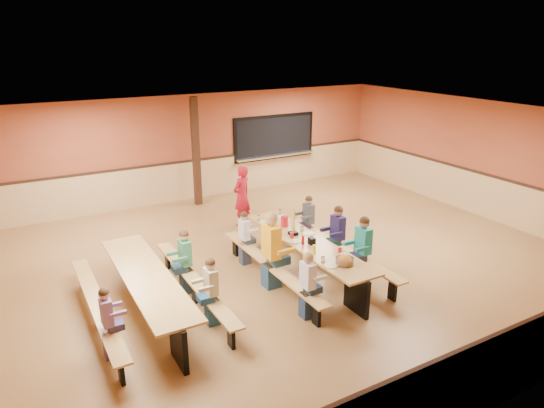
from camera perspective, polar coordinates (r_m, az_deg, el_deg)
ground at (r=10.32m, az=1.39°, el=-6.77°), size 12.00×12.00×0.00m
room_envelope at (r=10.04m, az=1.42°, el=-3.22°), size 12.04×10.04×3.02m
kitchen_pass_through at (r=15.18m, az=0.28°, el=7.65°), size 2.78×0.28×1.38m
structural_post at (r=13.52m, az=-8.94°, el=6.04°), size 0.18×0.18×3.00m
cafeteria_table_main at (r=9.55m, az=4.14°, el=-5.56°), size 1.91×3.70×0.74m
cafeteria_table_second at (r=8.53m, az=-14.46°, el=-9.36°), size 1.91×3.70×0.74m
seated_child_white_left at (r=8.17m, az=4.19°, el=-9.57°), size 0.35×0.29×1.18m
seated_adult_yellow at (r=9.04m, az=-0.10°, el=-5.49°), size 0.50×0.41×1.48m
seated_child_grey_left at (r=10.02m, az=-3.27°, el=-4.06°), size 0.33×0.27×1.13m
seated_child_teal_right at (r=9.47m, az=10.62°, el=-5.28°), size 0.41×0.34×1.29m
seated_child_navy_right at (r=10.04m, az=7.69°, el=-3.75°), size 0.39×0.32×1.26m
seated_child_char_right at (r=10.87m, az=4.29°, el=-2.08°), size 0.35×0.29×1.17m
seated_child_purple_sec at (r=7.62m, az=-18.76°, el=-13.18°), size 0.33×0.27×1.13m
seated_child_green_sec at (r=9.03m, az=-10.14°, el=-6.75°), size 0.37×0.30×1.22m
seated_child_tan_sec at (r=8.03m, az=-7.15°, el=-10.25°), size 0.35×0.29×1.17m
standing_woman at (r=12.02m, az=-3.57°, el=0.95°), size 0.66×0.56×1.53m
punch_pitcher at (r=10.11m, az=1.47°, el=-2.07°), size 0.16×0.16×0.22m
chip_bowl at (r=8.58m, az=8.55°, el=-6.57°), size 0.32×0.32×0.15m
napkin_dispenser at (r=9.31m, az=4.70°, el=-4.36°), size 0.10×0.14×0.13m
condiment_mustard at (r=8.91m, az=4.98°, el=-5.34°), size 0.06×0.06×0.17m
condiment_ketchup at (r=9.28m, az=3.65°, el=-4.26°), size 0.06×0.06×0.17m
table_paddle at (r=9.69m, az=2.50°, el=-2.89°), size 0.16×0.16×0.56m
place_settings at (r=9.44m, az=4.18°, el=-4.08°), size 0.65×3.30×0.11m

